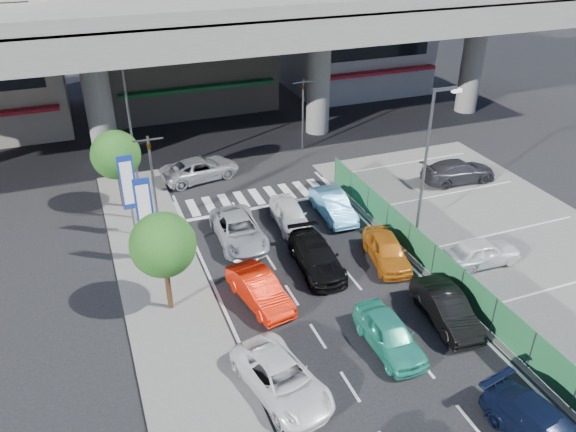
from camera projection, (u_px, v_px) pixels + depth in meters
name	position (u px, v px, depth m)	size (l,w,h in m)	color
ground	(352.00, 327.00, 24.00)	(120.00, 120.00, 0.00)	black
parking_lot	(525.00, 252.00, 29.06)	(12.00, 28.00, 0.06)	#575755
sidewalk_left	(171.00, 308.00, 25.03)	(4.00, 30.00, 0.12)	#575755
fence_run	(446.00, 272.00, 26.03)	(0.16, 22.00, 1.80)	#216337
expressway	(211.00, 23.00, 37.59)	(64.00, 14.00, 10.75)	slate
building_center	(180.00, 16.00, 47.14)	(14.00, 10.90, 15.00)	gray
building_east	(355.00, 23.00, 52.06)	(12.00, 10.90, 12.00)	gray
traffic_light_left	(150.00, 158.00, 29.89)	(1.60, 1.24, 5.20)	#595B60
traffic_light_right	(303.00, 97.00, 39.24)	(1.60, 1.24, 5.20)	#595B60
street_lamp_right	(430.00, 150.00, 28.79)	(1.65, 0.22, 8.00)	#595B60
street_lamp_left	(131.00, 110.00, 34.32)	(1.65, 0.22, 8.00)	#595B60
signboard_near	(145.00, 210.00, 26.74)	(0.80, 0.14, 4.70)	#595B60
signboard_far	(128.00, 185.00, 29.06)	(0.80, 0.14, 4.70)	#595B60
tree_near	(163.00, 245.00, 23.40)	(2.80, 2.80, 4.80)	#382314
tree_far	(116.00, 155.00, 31.69)	(2.80, 2.80, 4.80)	#382314
minivan_navy_back	(546.00, 431.00, 18.49)	(1.87, 4.60, 1.33)	black
sedan_white_mid_left	(282.00, 379.00, 20.54)	(2.16, 4.68, 1.30)	white
taxi_teal_mid	(389.00, 334.00, 22.59)	(1.63, 4.05, 1.38)	teal
hatch_black_mid_right	(446.00, 308.00, 24.02)	(1.46, 4.19, 1.38)	black
taxi_orange_left	(260.00, 290.00, 25.17)	(1.46, 4.19, 1.38)	red
sedan_black_mid	(317.00, 256.00, 27.53)	(1.91, 4.70, 1.36)	black
taxi_orange_right	(387.00, 250.00, 28.02)	(1.63, 4.05, 1.38)	#C16815
wagon_silver_front_left	(239.00, 230.00, 29.71)	(2.29, 4.97, 1.38)	silver
sedan_white_front_mid	(290.00, 214.00, 31.22)	(1.63, 4.05, 1.38)	white
kei_truck_front_right	(333.00, 206.00, 32.11)	(1.46, 4.19, 1.38)	#57ACE4
crossing_wagon_silver	(200.00, 169.00, 36.48)	(2.34, 5.08, 1.41)	#A6A7AD
parked_sedan_white	(482.00, 252.00, 27.77)	(1.61, 4.01, 1.37)	white
parked_sedan_dgrey	(458.00, 171.00, 36.00)	(1.99, 4.91, 1.42)	#2D2C31
traffic_cone	(411.00, 228.00, 30.49)	(0.36, 0.36, 0.70)	red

